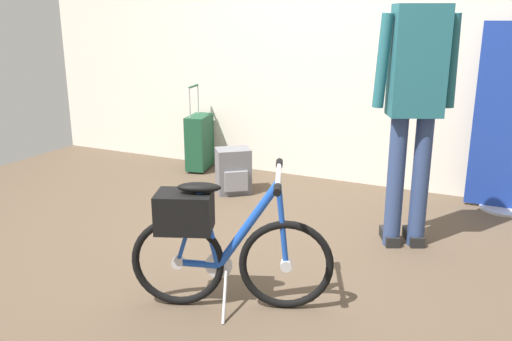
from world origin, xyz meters
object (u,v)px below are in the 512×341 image
visitor_near_wall (416,87)px  backpack_on_floor (233,171)px  folding_bike_foreground (216,242)px  rolling_suitcase (199,142)px

visitor_near_wall → backpack_on_floor: 1.81m
folding_bike_foreground → rolling_suitcase: (-1.44, 2.18, -0.08)m
rolling_suitcase → backpack_on_floor: rolling_suitcase is taller
rolling_suitcase → backpack_on_floor: bearing=-37.8°
rolling_suitcase → folding_bike_foreground: bearing=-56.7°
folding_bike_foreground → rolling_suitcase: 2.62m
backpack_on_floor → folding_bike_foreground: bearing=-64.7°
visitor_near_wall → backpack_on_floor: size_ratio=4.64×
folding_bike_foreground → visitor_near_wall: 1.58m
folding_bike_foreground → visitor_near_wall: visitor_near_wall is taller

